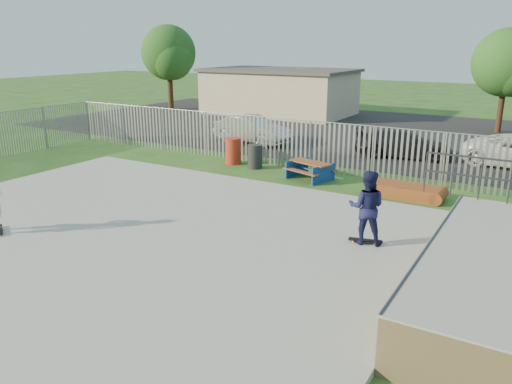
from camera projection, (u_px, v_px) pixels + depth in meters
The scene contains 15 objects.
ground at pixel (135, 234), 13.54m from camera, with size 120.00×120.00×0.00m, color #26511B.
concrete_slab at pixel (134, 232), 13.52m from camera, with size 15.00×12.00×0.15m, color #A2A39D.
fence at pixel (253, 168), 16.52m from camera, with size 26.04×16.02×2.00m.
picnic_table at pixel (310, 170), 18.90m from camera, with size 1.94×1.75×0.68m.
funbox at pixel (407, 191), 16.75m from camera, with size 2.10×1.08×0.42m.
trash_bin_red at pixel (233, 151), 21.28m from camera, with size 0.67×0.67×1.11m, color #A92B1A.
trash_bin_grey at pixel (255, 156), 20.55m from camera, with size 0.59×0.59×0.99m, color #232326.
parking_lot at pixel (367, 131), 29.14m from camera, with size 40.00×18.00×0.02m, color black.
car_silver at pixel (252, 130), 25.55m from camera, with size 1.47×4.21×1.39m, color #BAB9BF.
car_dark at pixel (403, 144), 22.41m from camera, with size 1.74×4.28×1.24m, color black.
building at pixel (279, 91), 35.90m from camera, with size 10.40×6.40×3.20m.
tree_left at pixel (169, 53), 37.51m from camera, with size 4.09×4.09×6.30m.
tree_mid at pixel (507, 63), 27.66m from camera, with size 3.76×3.76×5.81m.
skateboard_a at pixel (364, 241), 12.59m from camera, with size 0.82×0.40×0.08m.
skater_navy at pixel (367, 207), 12.33m from camera, with size 0.91×0.71×1.88m, color #151842.
Camera 1 is at (9.33, -9.13, 5.01)m, focal length 35.00 mm.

